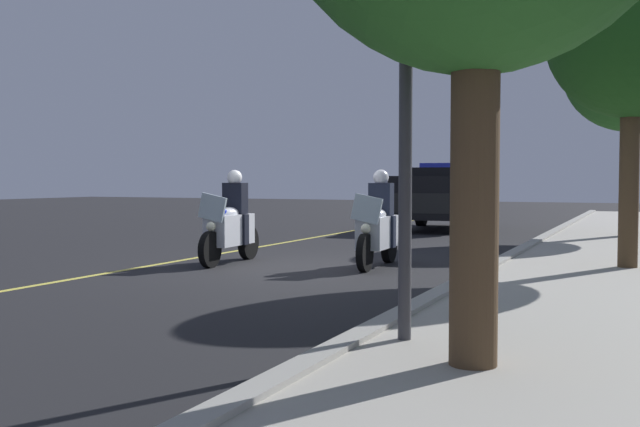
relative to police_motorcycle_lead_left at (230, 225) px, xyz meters
The scene contains 9 objects.
ground_plane 1.52m from the police_motorcycle_lead_left, 90.52° to the left, with size 80.00×80.00×0.00m, color black.
curb_strip 4.68m from the police_motorcycle_lead_left, 90.15° to the left, with size 48.00×0.24×0.15m, color #9E9B93.
sidewalk_strip 6.57m from the police_motorcycle_lead_left, 90.11° to the left, with size 48.00×3.60×0.10m, color #A8A399.
lane_stripe_center 1.30m from the police_motorcycle_lead_left, 90.64° to the right, with size 48.00×0.12×0.01m, color #E0D14C.
police_motorcycle_lead_left is the anchor object (origin of this frame).
police_motorcycle_lead_right 2.73m from the police_motorcycle_lead_left, 102.19° to the left, with size 2.14×0.60×1.72m.
police_suv 10.64m from the police_motorcycle_lead_left, behind, with size 5.00×2.30×2.05m.
tree_mid_block 7.59m from the police_motorcycle_lead_left, 102.08° to the left, with size 2.76×2.76×5.32m.
tree_far_back 11.55m from the police_motorcycle_lead_left, 143.35° to the left, with size 3.41×3.41×5.87m.
Camera 1 is at (11.65, 5.70, 1.54)m, focal length 41.37 mm.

